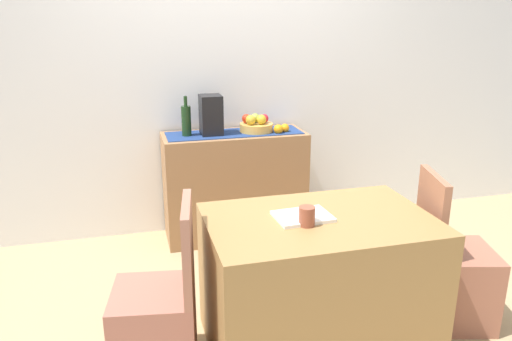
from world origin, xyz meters
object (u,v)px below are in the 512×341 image
at_px(sideboard_console, 235,185).
at_px(coffee_cup, 307,216).
at_px(coffee_maker, 211,115).
at_px(open_book, 303,216).
at_px(dining_table, 317,282).
at_px(chair_by_corner, 452,279).
at_px(chair_near_window, 158,324).
at_px(fruit_bowl, 256,127).
at_px(wine_bottle, 186,121).

xyz_separation_m(sideboard_console, coffee_cup, (0.01, -1.57, 0.36)).
distance_m(coffee_maker, open_book, 1.51).
relative_size(dining_table, chair_by_corner, 1.29).
distance_m(coffee_maker, chair_near_window, 1.76).
bearing_deg(fruit_bowl, open_book, -95.80).
relative_size(sideboard_console, wine_bottle, 3.63).
relative_size(wine_bottle, chair_near_window, 0.34).
relative_size(coffee_cup, chair_by_corner, 0.11).
height_order(wine_bottle, coffee_maker, same).
height_order(dining_table, coffee_cup, coffee_cup).
xyz_separation_m(wine_bottle, open_book, (0.39, -1.47, -0.22)).
relative_size(dining_table, open_book, 4.13).
height_order(wine_bottle, chair_near_window, wine_bottle).
relative_size(sideboard_console, chair_near_window, 1.23).
bearing_deg(sideboard_console, wine_bottle, 180.00).
relative_size(fruit_bowl, coffee_cup, 2.65).
relative_size(coffee_maker, chair_by_corner, 0.34).
height_order(fruit_bowl, coffee_cup, fruit_bowl).
bearing_deg(sideboard_console, fruit_bowl, 0.00).
bearing_deg(wine_bottle, sideboard_console, 0.00).
relative_size(fruit_bowl, coffee_maker, 0.85).
distance_m(open_book, coffee_cup, 0.10).
height_order(dining_table, open_book, open_book).
bearing_deg(sideboard_console, coffee_maker, 180.00).
height_order(sideboard_console, wine_bottle, wine_bottle).
distance_m(coffee_maker, dining_table, 1.65).
bearing_deg(fruit_bowl, coffee_cup, -95.94).
relative_size(sideboard_console, dining_table, 0.96).
xyz_separation_m(wine_bottle, chair_by_corner, (1.32, -1.49, -0.70)).
xyz_separation_m(coffee_maker, dining_table, (0.29, -1.50, -0.63)).
bearing_deg(fruit_bowl, dining_table, -92.47).
xyz_separation_m(fruit_bowl, wine_bottle, (-0.54, 0.00, 0.08)).
distance_m(dining_table, open_book, 0.39).
bearing_deg(coffee_cup, open_book, 81.83).
height_order(sideboard_console, coffee_maker, coffee_maker).
relative_size(wine_bottle, coffee_maker, 1.00).
bearing_deg(sideboard_console, open_book, -88.96).
bearing_deg(coffee_maker, wine_bottle, 180.00).
height_order(coffee_cup, chair_by_corner, chair_by_corner).
bearing_deg(coffee_maker, open_book, -82.08).
distance_m(fruit_bowl, wine_bottle, 0.55).
bearing_deg(chair_near_window, dining_table, 0.18).
bearing_deg(fruit_bowl, chair_near_window, -121.17).
xyz_separation_m(coffee_cup, chair_by_corner, (0.94, 0.07, -0.52)).
height_order(open_book, chair_by_corner, chair_by_corner).
height_order(dining_table, chair_near_window, chair_near_window).
relative_size(open_book, chair_near_window, 0.31).
relative_size(chair_near_window, chair_by_corner, 1.00).
bearing_deg(sideboard_console, dining_table, -85.72).
xyz_separation_m(fruit_bowl, coffee_cup, (-0.16, -1.57, -0.10)).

